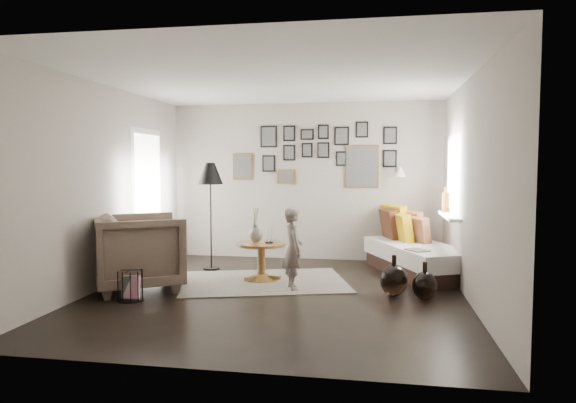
% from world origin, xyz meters
% --- Properties ---
extents(ground, '(4.80, 4.80, 0.00)m').
position_xyz_m(ground, '(0.00, 0.00, 0.00)').
color(ground, black).
rests_on(ground, ground).
extents(wall_back, '(4.50, 0.00, 4.50)m').
position_xyz_m(wall_back, '(0.00, 2.40, 1.30)').
color(wall_back, '#A1978C').
rests_on(wall_back, ground).
extents(wall_front, '(4.50, 0.00, 4.50)m').
position_xyz_m(wall_front, '(0.00, -2.40, 1.30)').
color(wall_front, '#A1978C').
rests_on(wall_front, ground).
extents(wall_left, '(0.00, 4.80, 4.80)m').
position_xyz_m(wall_left, '(-2.25, 0.00, 1.30)').
color(wall_left, '#A1978C').
rests_on(wall_left, ground).
extents(wall_right, '(0.00, 4.80, 4.80)m').
position_xyz_m(wall_right, '(2.25, 0.00, 1.30)').
color(wall_right, '#A1978C').
rests_on(wall_right, ground).
extents(ceiling, '(4.80, 4.80, 0.00)m').
position_xyz_m(ceiling, '(0.00, 0.00, 2.60)').
color(ceiling, white).
rests_on(ceiling, wall_back).
extents(door_left, '(0.00, 2.14, 2.14)m').
position_xyz_m(door_left, '(-2.23, 1.20, 1.05)').
color(door_left, white).
rests_on(door_left, wall_left).
extents(window_right, '(0.15, 1.32, 1.30)m').
position_xyz_m(window_right, '(2.18, 1.34, 0.93)').
color(window_right, white).
rests_on(window_right, wall_right).
extents(gallery_wall, '(2.74, 0.03, 1.08)m').
position_xyz_m(gallery_wall, '(0.29, 2.38, 1.74)').
color(gallery_wall, brown).
rests_on(gallery_wall, wall_back).
extents(wall_sconce, '(0.18, 0.36, 0.16)m').
position_xyz_m(wall_sconce, '(1.55, 2.13, 1.46)').
color(wall_sconce, white).
rests_on(wall_sconce, wall_back).
extents(rug, '(2.51, 2.07, 0.01)m').
position_xyz_m(rug, '(-0.29, 0.57, 0.01)').
color(rug, '#B3AE9D').
rests_on(rug, ground).
extents(pedestal_table, '(0.66, 0.66, 0.52)m').
position_xyz_m(pedestal_table, '(-0.35, 0.66, 0.24)').
color(pedestal_table, brown).
rests_on(pedestal_table, ground).
extents(vase, '(0.19, 0.19, 0.47)m').
position_xyz_m(vase, '(-0.43, 0.68, 0.67)').
color(vase, black).
rests_on(vase, pedestal_table).
extents(candles, '(0.11, 0.11, 0.25)m').
position_xyz_m(candles, '(-0.24, 0.66, 0.64)').
color(candles, black).
rests_on(candles, pedestal_table).
extents(daybed, '(1.55, 2.10, 0.96)m').
position_xyz_m(daybed, '(1.79, 1.49, 0.30)').
color(daybed, black).
rests_on(daybed, ground).
extents(magazine_on_daybed, '(0.34, 0.36, 0.02)m').
position_xyz_m(magazine_on_daybed, '(1.74, 0.85, 0.45)').
color(magazine_on_daybed, black).
rests_on(magazine_on_daybed, daybed).
extents(armchair, '(1.44, 1.43, 0.96)m').
position_xyz_m(armchair, '(-1.77, -0.07, 0.48)').
color(armchair, brown).
rests_on(armchair, ground).
extents(armchair_cushion, '(0.60, 0.61, 0.20)m').
position_xyz_m(armchair_cushion, '(-1.74, -0.02, 0.48)').
color(armchair_cushion, beige).
rests_on(armchair_cushion, armchair).
extents(floor_lamp, '(0.38, 0.38, 1.61)m').
position_xyz_m(floor_lamp, '(-1.26, 1.26, 1.39)').
color(floor_lamp, black).
rests_on(floor_lamp, ground).
extents(magazine_basket, '(0.33, 0.33, 0.36)m').
position_xyz_m(magazine_basket, '(-1.63, -0.59, 0.18)').
color(magazine_basket, black).
rests_on(magazine_basket, ground).
extents(demijohn_large, '(0.33, 0.33, 0.50)m').
position_xyz_m(demijohn_large, '(1.41, 0.12, 0.19)').
color(demijohn_large, black).
rests_on(demijohn_large, ground).
extents(demijohn_small, '(0.29, 0.29, 0.45)m').
position_xyz_m(demijohn_small, '(1.76, 0.00, 0.17)').
color(demijohn_small, black).
rests_on(demijohn_small, ground).
extents(child, '(0.38, 0.45, 1.04)m').
position_xyz_m(child, '(0.16, 0.24, 0.52)').
color(child, '#6F6157').
rests_on(child, ground).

